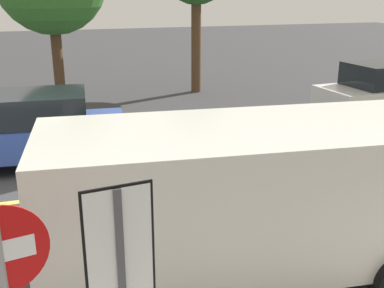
{
  "coord_description": "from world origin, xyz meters",
  "views": [
    {
      "loc": [
        0.93,
        -8.66,
        3.84
      ],
      "look_at": [
        3.41,
        -0.99,
        1.16
      ],
      "focal_mm": 43.69,
      "sensor_mm": 36.0,
      "label": 1
    }
  ],
  "objects_px": {
    "car_blue_behind_van": "(36,129)",
    "car_white_approaching": "(384,91)",
    "white_van": "(241,195)",
    "speed_limit_sign": "(121,277)"
  },
  "relations": [
    {
      "from": "speed_limit_sign",
      "to": "car_blue_behind_van",
      "type": "height_order",
      "value": "speed_limit_sign"
    },
    {
      "from": "white_van",
      "to": "car_blue_behind_van",
      "type": "relative_size",
      "value": 1.27
    },
    {
      "from": "car_white_approaching",
      "to": "white_van",
      "type": "bearing_deg",
      "value": -139.56
    },
    {
      "from": "car_blue_behind_van",
      "to": "white_van",
      "type": "bearing_deg",
      "value": -65.2
    },
    {
      "from": "speed_limit_sign",
      "to": "car_white_approaching",
      "type": "xyz_separation_m",
      "value": [
        9.6,
        8.63,
        -0.91
      ]
    },
    {
      "from": "speed_limit_sign",
      "to": "car_blue_behind_van",
      "type": "bearing_deg",
      "value": 95.0
    },
    {
      "from": "car_blue_behind_van",
      "to": "car_white_approaching",
      "type": "bearing_deg",
      "value": 5.37
    },
    {
      "from": "speed_limit_sign",
      "to": "car_white_approaching",
      "type": "height_order",
      "value": "speed_limit_sign"
    },
    {
      "from": "white_van",
      "to": "car_blue_behind_van",
      "type": "distance_m",
      "value": 6.17
    },
    {
      "from": "speed_limit_sign",
      "to": "car_white_approaching",
      "type": "distance_m",
      "value": 12.94
    }
  ]
}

